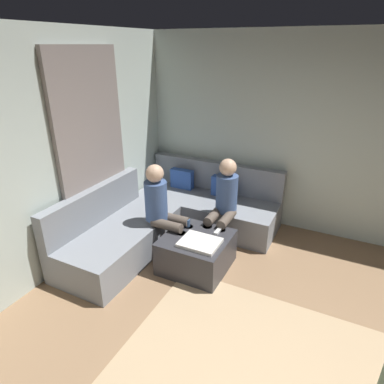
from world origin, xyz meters
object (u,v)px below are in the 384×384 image
(ottoman, at_px, (196,252))
(game_remote, at_px, (218,231))
(coffee_mug, at_px, (187,223))
(sectional_couch, at_px, (171,217))
(person_on_couch_back, at_px, (224,201))
(person_on_couch_side, at_px, (163,208))

(ottoman, relative_size, game_remote, 5.07)
(ottoman, xyz_separation_m, coffee_mug, (-0.22, 0.18, 0.26))
(sectional_couch, distance_m, game_remote, 0.90)
(sectional_couch, relative_size, person_on_couch_back, 2.12)
(sectional_couch, bearing_deg, coffee_mug, -38.98)
(person_on_couch_back, bearing_deg, sectional_couch, 4.17)
(coffee_mug, height_order, person_on_couch_back, person_on_couch_back)
(coffee_mug, bearing_deg, person_on_couch_back, 51.34)
(coffee_mug, xyz_separation_m, person_on_couch_side, (-0.28, -0.09, 0.19))
(sectional_couch, height_order, game_remote, sectional_couch)
(sectional_couch, xyz_separation_m, ottoman, (0.65, -0.53, -0.07))
(ottoman, height_order, person_on_couch_back, person_on_couch_back)
(sectional_couch, distance_m, person_on_couch_side, 0.60)
(sectional_couch, relative_size, ottoman, 3.36)
(sectional_couch, xyz_separation_m, person_on_couch_side, (0.15, -0.44, 0.38))
(ottoman, relative_size, person_on_couch_side, 0.63)
(coffee_mug, distance_m, person_on_couch_back, 0.55)
(ottoman, bearing_deg, game_remote, 50.71)
(person_on_couch_back, height_order, person_on_couch_side, same)
(sectional_couch, distance_m, coffee_mug, 0.59)
(ottoman, distance_m, coffee_mug, 0.38)
(coffee_mug, bearing_deg, game_remote, 5.71)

